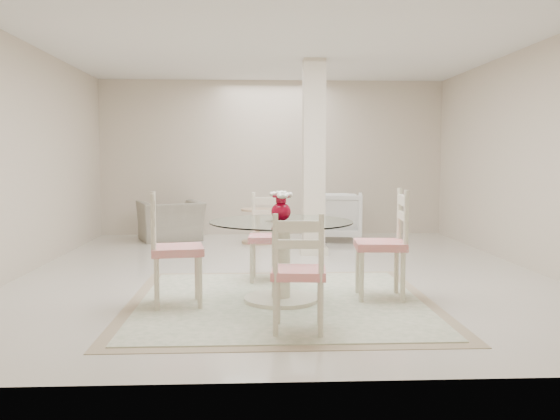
{
  "coord_description": "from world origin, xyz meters",
  "views": [
    {
      "loc": [
        -0.36,
        -6.95,
        1.34
      ],
      "look_at": [
        -0.09,
        -1.32,
        0.85
      ],
      "focal_mm": 38.0,
      "sensor_mm": 36.0,
      "label": 1
    }
  ],
  "objects_px": {
    "dining_table": "(281,261)",
    "recliner_taupe": "(171,221)",
    "column": "(314,158)",
    "armchair_white": "(336,216)",
    "dining_chair_west": "(169,241)",
    "side_table": "(258,227)",
    "red_vase": "(281,206)",
    "dining_chair_south": "(298,264)",
    "dining_chair_north": "(269,230)",
    "dining_chair_east": "(388,236)"
  },
  "relations": [
    {
      "from": "armchair_white",
      "to": "dining_chair_north",
      "type": "bearing_deg",
      "value": 79.35
    },
    {
      "from": "red_vase",
      "to": "dining_table",
      "type": "bearing_deg",
      "value": 161.57
    },
    {
      "from": "recliner_taupe",
      "to": "armchair_white",
      "type": "bearing_deg",
      "value": 157.69
    },
    {
      "from": "dining_chair_south",
      "to": "recliner_taupe",
      "type": "bearing_deg",
      "value": -66.98
    },
    {
      "from": "recliner_taupe",
      "to": "side_table",
      "type": "distance_m",
      "value": 1.49
    },
    {
      "from": "red_vase",
      "to": "dining_chair_north",
      "type": "xyz_separation_m",
      "value": [
        -0.09,
        1.01,
        -0.34
      ]
    },
    {
      "from": "red_vase",
      "to": "armchair_white",
      "type": "xyz_separation_m",
      "value": [
        1.11,
        4.21,
        -0.51
      ]
    },
    {
      "from": "recliner_taupe",
      "to": "armchair_white",
      "type": "distance_m",
      "value": 2.72
    },
    {
      "from": "column",
      "to": "armchair_white",
      "type": "bearing_deg",
      "value": 69.54
    },
    {
      "from": "dining_table",
      "to": "recliner_taupe",
      "type": "distance_m",
      "value": 4.59
    },
    {
      "from": "column",
      "to": "dining_table",
      "type": "height_order",
      "value": "column"
    },
    {
      "from": "dining_table",
      "to": "dining_chair_north",
      "type": "bearing_deg",
      "value": 94.78
    },
    {
      "from": "dining_chair_east",
      "to": "dining_chair_south",
      "type": "bearing_deg",
      "value": -35.74
    },
    {
      "from": "recliner_taupe",
      "to": "side_table",
      "type": "xyz_separation_m",
      "value": [
        1.42,
        -0.43,
        -0.07
      ]
    },
    {
      "from": "dining_chair_west",
      "to": "dining_chair_south",
      "type": "xyz_separation_m",
      "value": [
        1.1,
        -0.91,
        -0.06
      ]
    },
    {
      "from": "column",
      "to": "dining_chair_west",
      "type": "bearing_deg",
      "value": -118.94
    },
    {
      "from": "dining_chair_west",
      "to": "dining_chair_south",
      "type": "height_order",
      "value": "dining_chair_west"
    },
    {
      "from": "red_vase",
      "to": "recliner_taupe",
      "type": "bearing_deg",
      "value": 110.44
    },
    {
      "from": "dining_chair_north",
      "to": "dining_chair_west",
      "type": "xyz_separation_m",
      "value": [
        -0.93,
        -1.12,
        0.04
      ]
    },
    {
      "from": "dining_table",
      "to": "dining_chair_south",
      "type": "relative_size",
      "value": 1.28
    },
    {
      "from": "column",
      "to": "dining_chair_south",
      "type": "height_order",
      "value": "column"
    },
    {
      "from": "armchair_white",
      "to": "side_table",
      "type": "height_order",
      "value": "armchair_white"
    },
    {
      "from": "red_vase",
      "to": "dining_chair_west",
      "type": "height_order",
      "value": "dining_chair_west"
    },
    {
      "from": "column",
      "to": "dining_chair_south",
      "type": "relative_size",
      "value": 2.62
    },
    {
      "from": "dining_chair_east",
      "to": "dining_chair_south",
      "type": "relative_size",
      "value": 1.12
    },
    {
      "from": "red_vase",
      "to": "side_table",
      "type": "relative_size",
      "value": 0.51
    },
    {
      "from": "column",
      "to": "dining_table",
      "type": "bearing_deg",
      "value": -101.91
    },
    {
      "from": "dining_table",
      "to": "dining_chair_south",
      "type": "bearing_deg",
      "value": -85.32
    },
    {
      "from": "red_vase",
      "to": "dining_chair_south",
      "type": "relative_size",
      "value": 0.27
    },
    {
      "from": "column",
      "to": "armchair_white",
      "type": "relative_size",
      "value": 3.1
    },
    {
      "from": "side_table",
      "to": "dining_chair_east",
      "type": "bearing_deg",
      "value": -72.44
    },
    {
      "from": "red_vase",
      "to": "dining_chair_west",
      "type": "distance_m",
      "value": 1.07
    },
    {
      "from": "dining_chair_south",
      "to": "red_vase",
      "type": "bearing_deg",
      "value": -79.95
    },
    {
      "from": "armchair_white",
      "to": "column",
      "type": "bearing_deg",
      "value": 79.45
    },
    {
      "from": "dining_table",
      "to": "dining_chair_west",
      "type": "height_order",
      "value": "dining_chair_west"
    },
    {
      "from": "recliner_taupe",
      "to": "side_table",
      "type": "relative_size",
      "value": 1.79
    },
    {
      "from": "dining_chair_east",
      "to": "dining_chair_north",
      "type": "bearing_deg",
      "value": -125.29
    },
    {
      "from": "side_table",
      "to": "red_vase",
      "type": "bearing_deg",
      "value": -87.33
    },
    {
      "from": "column",
      "to": "red_vase",
      "type": "relative_size",
      "value": 9.67
    },
    {
      "from": "dining_chair_south",
      "to": "armchair_white",
      "type": "bearing_deg",
      "value": -95.75
    },
    {
      "from": "red_vase",
      "to": "dining_chair_south",
      "type": "height_order",
      "value": "red_vase"
    },
    {
      "from": "dining_chair_west",
      "to": "armchair_white",
      "type": "xyz_separation_m",
      "value": [
        2.13,
        4.31,
        -0.21
      ]
    },
    {
      "from": "dining_chair_north",
      "to": "dining_chair_south",
      "type": "height_order",
      "value": "dining_chair_north"
    },
    {
      "from": "dining_table",
      "to": "side_table",
      "type": "relative_size",
      "value": 2.41
    },
    {
      "from": "dining_chair_east",
      "to": "column",
      "type": "bearing_deg",
      "value": -166.3
    },
    {
      "from": "dining_chair_north",
      "to": "recliner_taupe",
      "type": "relative_size",
      "value": 1.08
    },
    {
      "from": "armchair_white",
      "to": "dining_chair_west",
      "type": "bearing_deg",
      "value": 73.59
    },
    {
      "from": "red_vase",
      "to": "dining_chair_north",
      "type": "bearing_deg",
      "value": 94.83
    },
    {
      "from": "dining_table",
      "to": "dining_chair_east",
      "type": "bearing_deg",
      "value": 4.64
    },
    {
      "from": "dining_table",
      "to": "dining_chair_south",
      "type": "xyz_separation_m",
      "value": [
        0.08,
        -1.01,
        0.15
      ]
    }
  ]
}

